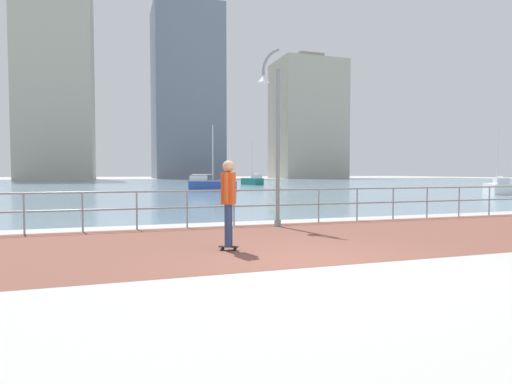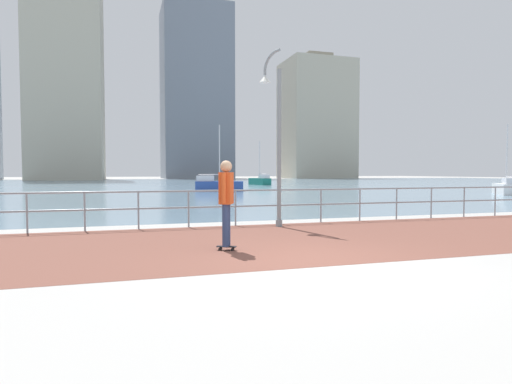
{
  "view_description": "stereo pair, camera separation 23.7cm",
  "coord_description": "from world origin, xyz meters",
  "views": [
    {
      "loc": [
        -3.4,
        -6.98,
        1.6
      ],
      "look_at": [
        -0.02,
        3.2,
        1.1
      ],
      "focal_mm": 30.15,
      "sensor_mm": 36.0,
      "label": 1
    },
    {
      "loc": [
        -3.18,
        -7.06,
        1.6
      ],
      "look_at": [
        -0.02,
        3.2,
        1.1
      ],
      "focal_mm": 30.15,
      "sensor_mm": 36.0,
      "label": 2
    }
  ],
  "objects": [
    {
      "name": "ground",
      "position": [
        0.0,
        40.0,
        0.0
      ],
      "size": [
        220.0,
        220.0,
        0.0
      ],
      "primitive_type": "plane",
      "color": "#ADAAA5"
    },
    {
      "name": "brick_paving",
      "position": [
        0.0,
        2.4,
        0.0
      ],
      "size": [
        28.0,
        5.87,
        0.01
      ],
      "primitive_type": "cube",
      "color": "brown",
      "rests_on": "ground"
    },
    {
      "name": "harbor_water",
      "position": [
        0.0,
        50.34,
        0.0
      ],
      "size": [
        180.0,
        88.0,
        0.0
      ],
      "primitive_type": "cube",
      "color": "#6B899E",
      "rests_on": "ground"
    },
    {
      "name": "lamppost",
      "position": [
        1.08,
        4.88,
        2.86
      ],
      "size": [
        0.56,
        0.74,
        5.17
      ],
      "color": "gray",
      "rests_on": "ground"
    },
    {
      "name": "tower_glass",
      "position": [
        -14.3,
        91.35,
        23.3
      ],
      "size": [
        14.15,
        17.48,
        48.26
      ],
      "color": "#B2AD99",
      "rests_on": "ground"
    },
    {
      "name": "skateboarder",
      "position": [
        -1.2,
        1.42,
        1.11
      ],
      "size": [
        0.41,
        0.53,
        1.83
      ],
      "color": "black",
      "rests_on": "ground"
    },
    {
      "name": "tower_beige",
      "position": [
        14.94,
        104.74,
        21.92
      ],
      "size": [
        17.1,
        15.4,
        45.52
      ],
      "color": "slate",
      "rests_on": "ground"
    },
    {
      "name": "tower_slate",
      "position": [
        46.39,
        98.9,
        15.65
      ],
      "size": [
        17.41,
        14.6,
        32.95
      ],
      "color": "#B2AD99",
      "rests_on": "ground"
    },
    {
      "name": "sailboat_red",
      "position": [
        22.97,
        16.96,
        0.48
      ],
      "size": [
        2.93,
        3.58,
        5.03
      ],
      "color": "white",
      "rests_on": "ground"
    },
    {
      "name": "sailboat_white",
      "position": [
        13.24,
        44.5,
        0.52
      ],
      "size": [
        1.9,
        4.07,
        5.49
      ],
      "color": "#197266",
      "rests_on": "ground"
    },
    {
      "name": "waterfront_railing",
      "position": [
        -0.0,
        5.34,
        0.75
      ],
      "size": [
        25.25,
        0.06,
        1.08
      ],
      "color": "#8C99A3",
      "rests_on": "ground"
    },
    {
      "name": "sailboat_navy",
      "position": [
        4.3,
        28.04,
        0.53
      ],
      "size": [
        4.11,
        2.18,
        5.52
      ],
      "color": "#284799",
      "rests_on": "ground"
    }
  ]
}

